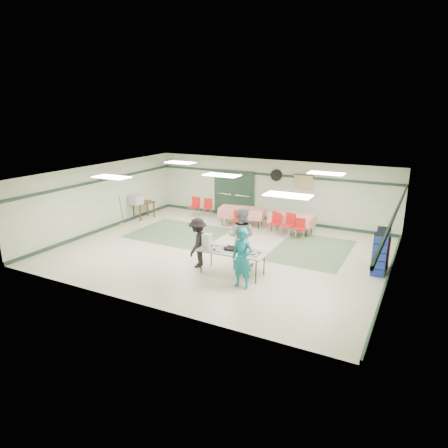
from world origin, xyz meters
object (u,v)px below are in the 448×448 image
at_px(chair_c, 300,226).
at_px(broom, 122,211).
at_px(chair_loose_b, 195,205).
at_px(crate_stack_blue_b, 379,255).
at_px(chair_b, 275,221).
at_px(serving_table, 232,252).
at_px(chair_d, 238,218).
at_px(crate_stack_blue_a, 382,248).
at_px(dining_table_a, 292,219).
at_px(volunteer_teal, 242,259).
at_px(volunteer_grey, 241,237).
at_px(volunteer_dark, 198,243).
at_px(office_printer, 136,200).
at_px(chair_loose_a, 208,206).
at_px(dining_table_b, 242,212).
at_px(crate_stack_red, 381,254).
at_px(printer_table, 144,204).
at_px(chair_a, 289,223).

distance_m(chair_c, broom, 7.47).
bearing_deg(chair_loose_b, crate_stack_blue_b, -23.10).
distance_m(chair_b, chair_c, 1.02).
distance_m(serving_table, chair_d, 4.70).
bearing_deg(serving_table, crate_stack_blue_a, 32.03).
bearing_deg(dining_table_a, volunteer_teal, -81.69).
xyz_separation_m(chair_c, crate_stack_blue_a, (3.14, -1.65, 0.17)).
distance_m(volunteer_grey, chair_c, 3.59).
height_order(volunteer_grey, crate_stack_blue_a, volunteer_grey).
distance_m(chair_c, crate_stack_blue_b, 3.91).
bearing_deg(broom, chair_c, 3.29).
height_order(volunteer_teal, chair_c, volunteer_teal).
height_order(volunteer_dark, office_printer, volunteer_dark).
xyz_separation_m(volunteer_dark, chair_loose_a, (-2.69, 5.30, -0.27)).
bearing_deg(volunteer_grey, dining_table_b, -73.16).
relative_size(volunteer_dark, office_printer, 3.12).
relative_size(dining_table_a, chair_loose_a, 2.15).
xyz_separation_m(dining_table_b, crate_stack_blue_b, (5.87, -2.90, 0.08)).
bearing_deg(broom, volunteer_dark, -35.58).
distance_m(volunteer_grey, dining_table_a, 4.06).
distance_m(volunteer_grey, chair_b, 3.48).
xyz_separation_m(volunteer_grey, crate_stack_red, (4.02, 1.61, -0.41)).
bearing_deg(printer_table, broom, -78.74).
height_order(dining_table_b, chair_a, chair_a).
relative_size(volunteer_grey, printer_table, 1.77).
bearing_deg(office_printer, volunteer_dark, -25.58).
relative_size(volunteer_dark, printer_table, 1.50).
relative_size(volunteer_teal, office_printer, 3.38).
relative_size(dining_table_a, chair_loose_b, 2.02).
xyz_separation_m(chair_d, crate_stack_red, (5.80, -1.84, 0.05)).
xyz_separation_m(dining_table_b, crate_stack_red, (5.87, -2.42, -0.05)).
height_order(dining_table_a, printer_table, dining_table_a).
distance_m(chair_a, crate_stack_blue_b, 4.28).
bearing_deg(chair_c, chair_b, 166.66).
bearing_deg(volunteer_teal, dining_table_b, 120.86).
relative_size(chair_c, chair_loose_b, 0.86).
height_order(crate_stack_red, printer_table, crate_stack_red).
relative_size(volunteer_grey, dining_table_a, 1.01).
bearing_deg(crate_stack_blue_a, dining_table_b, 159.21).
relative_size(chair_b, crate_stack_blue_b, 0.68).
bearing_deg(chair_d, office_printer, -174.36).
bearing_deg(chair_d, chair_b, -6.07).
relative_size(volunteer_grey, volunteer_dark, 1.18).
bearing_deg(crate_stack_red, crate_stack_blue_b, -90.00).
bearing_deg(broom, chair_loose_a, 37.65).
bearing_deg(chair_c, volunteer_grey, -116.99).
bearing_deg(chair_loose_a, volunteer_teal, -69.42).
xyz_separation_m(volunteer_teal, chair_c, (0.12, 4.98, -0.38)).
bearing_deg(chair_loose_a, chair_c, -29.24).
relative_size(dining_table_b, crate_stack_red, 1.94).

